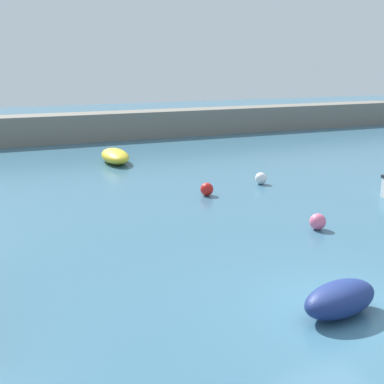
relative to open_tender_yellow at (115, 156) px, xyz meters
name	(u,v)px	position (x,y,z in m)	size (l,w,h in m)	color
ground_plane	(339,312)	(-0.39, -19.46, -0.48)	(120.00, 120.00, 0.20)	#38667F
harbor_breakwater	(73,128)	(-0.39, 9.11, 0.58)	(57.27, 2.44, 1.92)	slate
open_tender_yellow	(115,156)	(0.00, 0.00, 0.00)	(1.67, 3.43, 0.77)	yellow
dinghy_near_pier	(340,299)	(-0.62, -19.75, 0.00)	(2.19, 1.37, 0.78)	navy
mooring_buoy_pink	(318,222)	(2.78, -14.47, -0.11)	(0.55, 0.55, 0.55)	#EA668C
mooring_buoy_white	(261,178)	(4.61, -7.84, -0.11)	(0.54, 0.54, 0.54)	white
mooring_buoy_red	(207,189)	(1.41, -8.75, -0.11)	(0.55, 0.55, 0.55)	red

